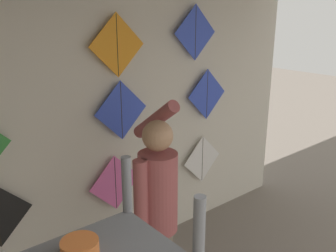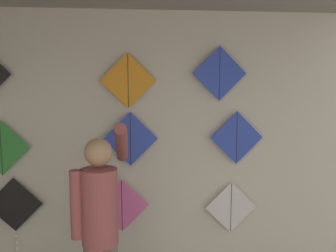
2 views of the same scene
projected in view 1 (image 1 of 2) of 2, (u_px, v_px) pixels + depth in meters
back_panel at (104, 123)px, 3.42m from camera, size 4.93×0.06×2.80m
shopkeeper at (157, 206)px, 2.78m from camera, size 0.45×0.65×1.78m
kite_1 at (115, 183)px, 3.55m from camera, size 0.55×0.01×0.55m
kite_2 at (202, 159)px, 4.26m from camera, size 0.55×0.01×0.55m
kite_4 at (121, 111)px, 3.40m from camera, size 0.55×0.01×0.55m
kite_5 at (207, 94)px, 4.07m from camera, size 0.55×0.01×0.55m
kite_7 at (117, 45)px, 3.21m from camera, size 0.55×0.01×0.55m
kite_8 at (195, 33)px, 3.75m from camera, size 0.55×0.01×0.55m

